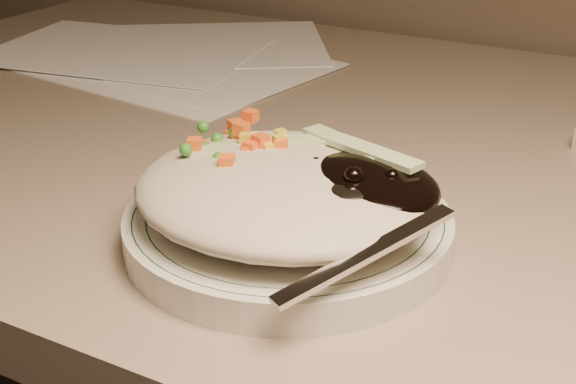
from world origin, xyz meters
The scene contains 5 objects.
desk centered at (0.00, 1.38, 0.54)m, with size 1.40×0.70×0.74m.
plate centered at (-0.05, 1.18, 0.75)m, with size 0.21×0.21×0.02m, color silver.
plate_rim centered at (-0.05, 1.18, 0.76)m, with size 0.20×0.20×0.00m.
meal centered at (-0.05, 1.18, 0.78)m, with size 0.21×0.19×0.05m.
papers centered at (-0.39, 1.50, 0.74)m, with size 0.42×0.38×0.00m.
Camera 1 is at (0.17, 0.78, 0.99)m, focal length 50.00 mm.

